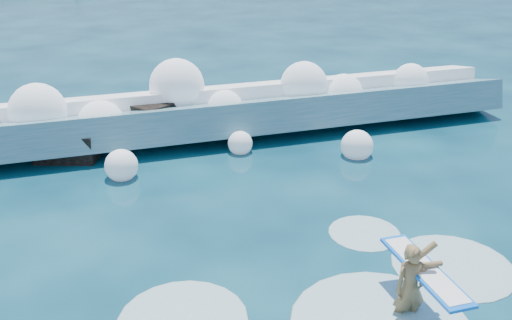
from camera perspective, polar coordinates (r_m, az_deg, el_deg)
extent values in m
plane|color=#072539|center=(11.75, -4.12, -9.96)|extent=(200.00, 200.00, 0.00)
cube|color=teal|center=(18.10, -4.97, 4.05)|extent=(20.00, 3.04, 1.67)
cube|color=silver|center=(18.69, -5.57, 6.26)|extent=(20.00, 1.41, 0.78)
cube|color=black|center=(17.25, -18.20, 1.35)|extent=(2.05, 1.81, 0.95)
cube|color=black|center=(18.45, -9.92, 4.04)|extent=(2.43, 2.35, 1.33)
imported|color=olive|center=(10.36, 15.17, -12.30)|extent=(0.63, 0.45, 1.65)
cube|color=blue|center=(10.37, 16.52, -10.51)|extent=(0.56, 2.26, 0.06)
cube|color=white|center=(10.37, 16.53, -10.45)|extent=(0.46, 2.07, 0.06)
sphere|color=white|center=(17.78, -20.97, 4.56)|extent=(1.66, 1.66, 1.66)
sphere|color=white|center=(17.52, -15.22, 3.52)|extent=(1.40, 1.40, 1.40)
sphere|color=white|center=(18.46, -7.91, 7.33)|extent=(1.76, 1.76, 1.76)
sphere|color=white|center=(18.14, -3.12, 5.23)|extent=(1.14, 1.14, 1.14)
sphere|color=white|center=(19.09, 4.80, 7.48)|extent=(1.57, 1.57, 1.57)
sphere|color=white|center=(19.74, 8.70, 6.58)|extent=(1.35, 1.35, 1.35)
sphere|color=white|center=(20.71, 15.17, 7.64)|extent=(1.22, 1.22, 1.22)
sphere|color=white|center=(15.49, -13.31, -0.55)|extent=(0.88, 0.88, 0.88)
sphere|color=white|center=(16.76, -1.59, 1.68)|extent=(0.73, 0.73, 0.73)
sphere|color=white|center=(16.73, 10.06, 1.41)|extent=(0.93, 0.93, 0.93)
ellipsoid|color=silver|center=(12.19, 19.08, -10.00)|extent=(2.44, 2.44, 0.12)
ellipsoid|color=silver|center=(10.31, -7.34, -15.52)|extent=(2.29, 2.29, 0.11)
ellipsoid|color=silver|center=(12.87, 10.79, -7.17)|extent=(1.59, 1.59, 0.08)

